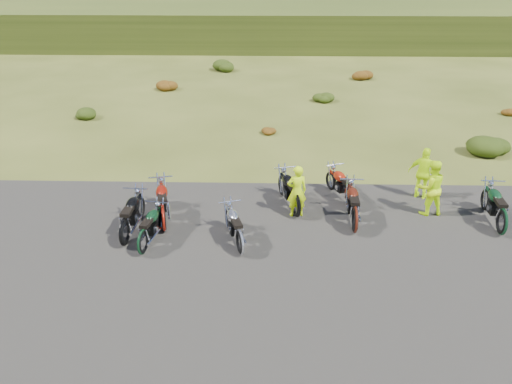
{
  "coord_description": "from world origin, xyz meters",
  "views": [
    {
      "loc": [
        -0.33,
        -11.44,
        7.1
      ],
      "look_at": [
        -0.67,
        1.56,
        0.86
      ],
      "focal_mm": 35.0,
      "sensor_mm": 36.0,
      "label": 1
    }
  ],
  "objects_px": {
    "motorcycle_7": "(499,234)",
    "person_middle": "(297,192)",
    "motorcycle_0": "(126,245)",
    "motorcycle_3": "(240,254)"
  },
  "relations": [
    {
      "from": "motorcycle_0",
      "to": "motorcycle_7",
      "type": "xyz_separation_m",
      "value": [
        10.28,
        0.83,
        0.0
      ]
    },
    {
      "from": "motorcycle_0",
      "to": "motorcycle_3",
      "type": "distance_m",
      "value": 3.12
    },
    {
      "from": "motorcycle_7",
      "to": "person_middle",
      "type": "bearing_deg",
      "value": 85.05
    },
    {
      "from": "motorcycle_0",
      "to": "person_middle",
      "type": "height_order",
      "value": "person_middle"
    },
    {
      "from": "motorcycle_3",
      "to": "person_middle",
      "type": "bearing_deg",
      "value": -53.29
    },
    {
      "from": "motorcycle_0",
      "to": "motorcycle_7",
      "type": "height_order",
      "value": "motorcycle_0"
    },
    {
      "from": "motorcycle_7",
      "to": "person_middle",
      "type": "distance_m",
      "value": 5.76
    },
    {
      "from": "motorcycle_3",
      "to": "motorcycle_7",
      "type": "bearing_deg",
      "value": -97.85
    },
    {
      "from": "motorcycle_0",
      "to": "person_middle",
      "type": "xyz_separation_m",
      "value": [
        4.65,
        1.76,
        0.8
      ]
    },
    {
      "from": "motorcycle_3",
      "to": "motorcycle_7",
      "type": "relative_size",
      "value": 0.91
    }
  ]
}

